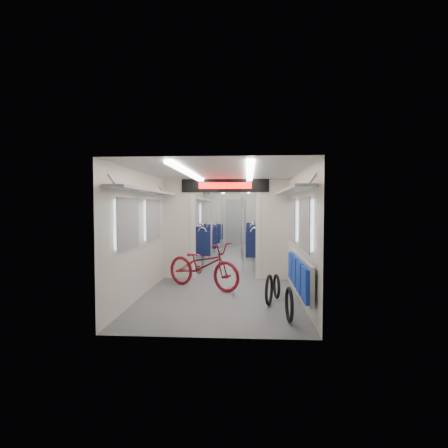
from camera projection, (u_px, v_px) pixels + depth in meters
name	position (u px, v px, depth m)	size (l,w,h in m)	color
carriage	(229.00, 213.00, 10.41)	(12.00, 12.02, 2.31)	#515456
bicycle	(203.00, 265.00, 7.63)	(0.63, 1.81, 0.95)	maroon
flip_bench	(299.00, 274.00, 6.04)	(0.12, 2.15, 0.56)	gray
bike_hoop_a	(289.00, 306.00, 5.39)	(0.52, 0.52, 0.05)	black
bike_hoop_b	(269.00, 291.00, 6.32)	(0.52, 0.52, 0.05)	black
bike_hoop_c	(277.00, 288.00, 6.79)	(0.45, 0.45, 0.05)	black
seat_bay_near_left	(199.00, 244.00, 11.08)	(0.93, 2.15, 1.12)	#0C1234
seat_bay_near_right	(262.00, 245.00, 10.74)	(0.94, 2.20, 1.14)	#0C1234
seat_bay_far_left	(210.00, 236.00, 14.39)	(0.88, 1.94, 1.06)	#0C1234
seat_bay_far_right	(259.00, 236.00, 14.09)	(0.94, 2.20, 1.14)	#0C1234
stanchion_near_left	(211.00, 228.00, 9.03)	(0.04, 0.04, 2.30)	silver
stanchion_near_right	(243.00, 228.00, 9.26)	(0.05, 0.05, 2.30)	silver
stanchion_far_left	(221.00, 222.00, 12.29)	(0.04, 0.04, 2.30)	silver
stanchion_far_right	(241.00, 223.00, 12.20)	(0.05, 0.05, 2.30)	silver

